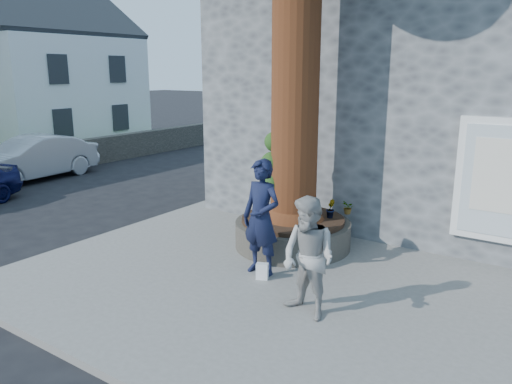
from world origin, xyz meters
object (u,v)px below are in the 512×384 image
Objects in this scene: man at (261,218)px; car_silver at (32,158)px; woman at (309,258)px; planter at (293,232)px.

man is 11.12m from car_silver.
man is 0.46× the size of car_silver.
woman is 12.72m from car_silver.
planter is 0.53× the size of car_silver.
planter is 1.14× the size of man.
woman is at bearing -27.66° from man.
woman is (1.65, -2.40, 0.59)m from planter.
planter is at bearing -9.12° from car_silver.
man is at bearing -81.09° from planter.
woman reaches higher than planter.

